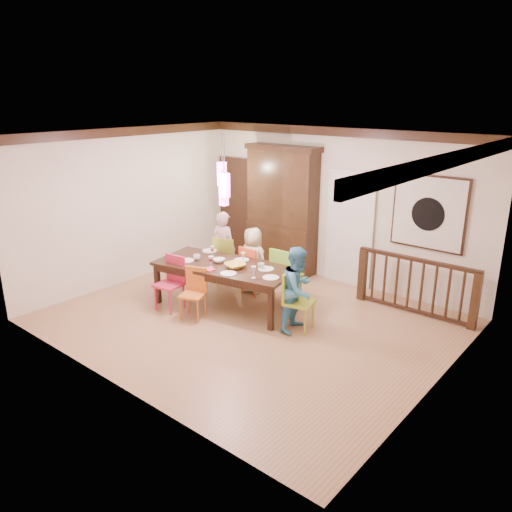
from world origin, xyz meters
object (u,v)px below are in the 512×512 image
Objects in this scene: person_far_left at (224,248)px; person_end_right at (298,289)px; chair_far_left at (228,256)px; person_far_mid at (253,260)px; china_hutch at (282,209)px; balustrade at (415,285)px; chair_end_right at (299,298)px; dining_table at (225,269)px.

person_far_left reaches higher than person_end_right.
chair_far_left is 0.78× the size of person_far_mid.
china_hutch is 1.81× the size of person_far_left.
balustrade is 3.53m from person_far_left.
person_far_left reaches higher than chair_end_right.
person_far_left reaches higher than balustrade.
balustrade reaches higher than dining_table.
chair_end_right is 2.39m from person_far_left.
person_end_right reaches higher than chair_end_right.
balustrade reaches higher than chair_far_left.
chair_far_left is at bearing -4.49° from person_far_mid.
dining_table is 1.07m from chair_far_left.
balustrade is 2.06m from person_end_right.
chair_end_right is 2.04m from balustrade.
dining_table is 1.81× the size of person_far_left.
balustrade is at bearing -46.21° from chair_end_right.
person_far_mid is (-1.54, 0.72, 0.08)m from chair_end_right.
dining_table is 1.13m from person_far_left.
chair_far_left reaches higher than dining_table.
person_far_left reaches higher than dining_table.
person_end_right is at bearing -124.64° from balustrade.
person_end_right is (1.52, -0.73, 0.06)m from person_far_mid.
balustrade reaches higher than chair_end_right.
person_far_left is 1.05× the size of person_end_right.
person_far_left reaches higher than chair_far_left.
chair_end_right is (2.16, -0.73, -0.02)m from chair_far_left.
person_far_left is at bearing -106.06° from china_hutch.
balustrade is 2.83m from person_far_mid.
balustrade is 1.67× the size of person_far_mid.
person_far_mid is at bearing 51.87° from chair_end_right.
person_far_left is 1.15× the size of person_far_mid.
dining_table is at bearing 129.63° from person_far_left.
dining_table is 3.14m from balustrade.
person_far_left is at bearing 58.99° from chair_end_right.
person_far_left is 0.74m from person_far_mid.
person_end_right reaches higher than dining_table.
person_far_left is (-0.11, 0.01, 0.15)m from chair_far_left.
person_end_right is (-1.13, -1.72, 0.16)m from balustrade.
person_far_left is at bearing 65.92° from person_end_right.
chair_end_right is 0.14m from person_end_right.
person_end_right is (2.14, -0.74, 0.12)m from chair_far_left.
person_far_mid reaches higher than chair_far_left.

